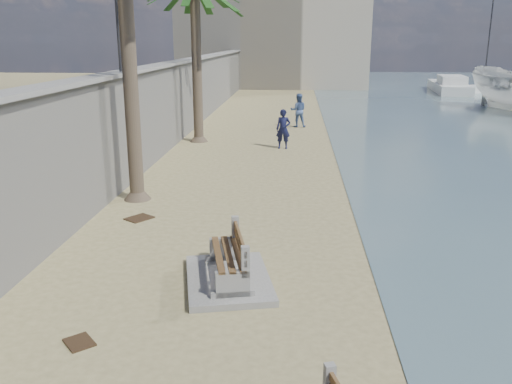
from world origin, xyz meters
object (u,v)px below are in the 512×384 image
object	(u,v)px
bench_far	(228,262)
yacht_far	(449,88)
sailboat_west	(483,88)
person_b	(298,109)
person_a	(283,126)

from	to	relation	value
bench_far	yacht_far	size ratio (longest dim) A/B	0.28
bench_far	sailboat_west	xyz separation A→B (m)	(18.01, 40.93, -0.08)
bench_far	person_b	bearing A→B (deg)	85.96
bench_far	person_a	world-z (taller)	person_a
yacht_far	bench_far	bearing A→B (deg)	165.95
person_a	person_b	size ratio (longest dim) A/B	0.98
person_a	yacht_far	distance (m)	30.74
person_a	yacht_far	size ratio (longest dim) A/B	0.21
bench_far	sailboat_west	world-z (taller)	sailboat_west
person_a	sailboat_west	size ratio (longest dim) A/B	0.18
sailboat_west	bench_far	bearing A→B (deg)	-113.75
person_b	sailboat_west	world-z (taller)	sailboat_west
yacht_far	person_b	bearing A→B (deg)	153.49
person_a	person_b	bearing A→B (deg)	87.02
bench_far	yacht_far	world-z (taller)	yacht_far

